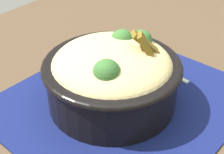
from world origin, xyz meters
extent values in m
cube|color=#4C3826|center=(0.00, 0.00, 0.76)|extent=(1.21, 0.92, 0.04)
cylinder|color=#412F20|center=(0.55, 0.40, 0.37)|extent=(0.04, 0.04, 0.74)
cube|color=#11194C|center=(-0.03, 0.00, 0.78)|extent=(0.40, 0.36, 0.00)
cylinder|color=black|center=(-0.05, 0.01, 0.82)|extent=(0.21, 0.21, 0.08)
torus|color=black|center=(-0.05, 0.01, 0.85)|extent=(0.22, 0.22, 0.01)
ellipsoid|color=tan|center=(-0.05, 0.01, 0.85)|extent=(0.24, 0.24, 0.06)
sphere|color=#34602A|center=(-0.01, 0.02, 0.87)|extent=(0.04, 0.04, 0.04)
sphere|color=#34602A|center=(0.01, 0.00, 0.87)|extent=(0.04, 0.04, 0.04)
sphere|color=#34602A|center=(-0.09, -0.02, 0.87)|extent=(0.04, 0.04, 0.04)
cylinder|color=orange|center=(-0.05, -0.01, 0.87)|extent=(0.04, 0.03, 0.01)
cube|color=brown|center=(-0.02, -0.03, 0.88)|extent=(0.04, 0.04, 0.05)
cube|color=brown|center=(-0.01, -0.03, 0.88)|extent=(0.05, 0.05, 0.05)
cube|color=#BDBDBD|center=(0.08, -0.03, 0.78)|extent=(0.02, 0.06, 0.00)
cube|color=#BDBDBD|center=(0.09, 0.00, 0.78)|extent=(0.01, 0.01, 0.00)
cube|color=#BDBDBD|center=(0.09, 0.02, 0.78)|extent=(0.03, 0.03, 0.00)
cube|color=#BDBDBD|center=(0.11, 0.04, 0.78)|extent=(0.01, 0.02, 0.00)
cube|color=#BDBDBD|center=(0.10, 0.04, 0.78)|extent=(0.01, 0.02, 0.00)
cube|color=#BDBDBD|center=(0.09, 0.05, 0.78)|extent=(0.01, 0.02, 0.00)
cube|color=#BDBDBD|center=(0.09, 0.05, 0.78)|extent=(0.01, 0.02, 0.00)
camera|label=1|loc=(-0.39, -0.26, 1.13)|focal=53.50mm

